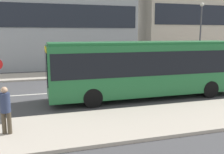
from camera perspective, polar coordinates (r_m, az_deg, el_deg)
ground_plane at (r=15.71m, az=-9.47°, el=-3.40°), size 120.00×120.00×0.00m
sidewalk_near at (r=9.78m, az=-4.69°, el=-11.19°), size 44.00×3.50×0.13m
sidewalk_far at (r=21.80m, az=-11.58°, el=0.43°), size 44.00×3.50×0.13m
lane_centerline at (r=15.71m, az=-9.47°, el=-3.38°), size 41.80×0.16×0.01m
city_bus at (r=14.11m, az=7.98°, el=2.60°), size 10.94×2.58×3.13m
parked_car_0 at (r=24.45m, az=23.34°, el=2.12°), size 3.91×1.84×1.28m
pedestrian_near_stop at (r=9.37m, az=-23.17°, el=-6.41°), size 0.34×0.34×1.67m
street_lamp at (r=25.65m, az=19.60°, el=10.33°), size 0.36×0.36×6.31m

